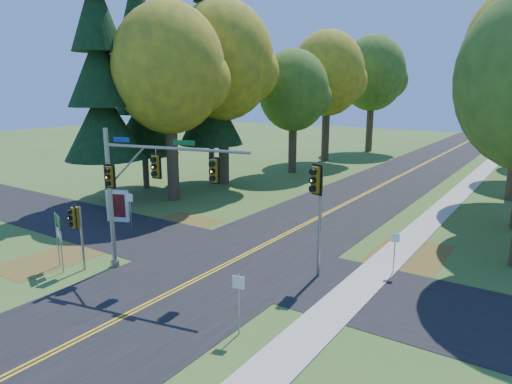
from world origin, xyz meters
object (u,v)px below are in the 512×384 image
Objects in this scene: traffic_mast at (141,183)px; route_sign_cluster at (58,231)px; east_signal_pole at (317,192)px; info_kiosk at (118,206)px.

traffic_mast is 4.60m from route_sign_cluster.
route_sign_cluster is (-10.10, -5.74, -1.98)m from east_signal_pole.
info_kiosk is at bearing -164.82° from east_signal_pole.
traffic_mast reaches higher than info_kiosk.
east_signal_pole is at bearing -24.89° from info_kiosk.
route_sign_cluster reaches higher than info_kiosk.
traffic_mast reaches higher than east_signal_pole.
traffic_mast is 1.38× the size of east_signal_pole.
east_signal_pole is 11.79m from route_sign_cluster.
traffic_mast is at bearing -53.38° from info_kiosk.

